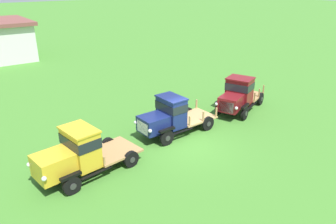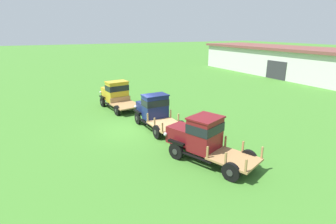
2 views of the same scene
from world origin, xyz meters
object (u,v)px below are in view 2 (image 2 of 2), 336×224
at_px(farm_shed, 276,60).
at_px(vintage_truck_foreground_near, 116,94).
at_px(vintage_truck_midrow_center, 202,137).
at_px(vintage_truck_second_in_line, 154,110).

height_order(farm_shed, vintage_truck_foreground_near, farm_shed).
bearing_deg(farm_shed, vintage_truck_midrow_center, -54.26).
bearing_deg(vintage_truck_midrow_center, vintage_truck_foreground_near, -174.25).
bearing_deg(vintage_truck_foreground_near, vintage_truck_midrow_center, 5.75).
xyz_separation_m(farm_shed, vintage_truck_foreground_near, (7.26, -26.87, -0.91)).
distance_m(farm_shed, vintage_truck_midrow_center, 31.72).
height_order(farm_shed, vintage_truck_midrow_center, farm_shed).
height_order(vintage_truck_second_in_line, vintage_truck_midrow_center, vintage_truck_midrow_center).
bearing_deg(vintage_truck_second_in_line, farm_shed, 116.59).
distance_m(farm_shed, vintage_truck_second_in_line, 28.93).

